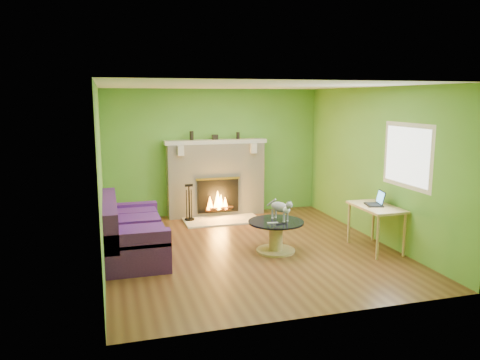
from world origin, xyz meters
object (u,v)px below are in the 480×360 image
object	(u,v)px
sofa	(130,233)
desk	(376,211)
coffee_table	(276,234)
cat	(280,209)

from	to	relation	value
sofa	desk	xyz separation A→B (m)	(3.81, -0.83, 0.28)
coffee_table	cat	size ratio (longest dim) A/B	1.59
coffee_table	cat	world-z (taller)	cat
coffee_table	desk	distance (m)	1.65
sofa	cat	distance (m)	2.37
cat	sofa	bearing A→B (deg)	148.89
desk	cat	xyz separation A→B (m)	(-1.50, 0.39, 0.04)
desk	cat	size ratio (longest dim) A/B	1.75
coffee_table	sofa	bearing A→B (deg)	167.56
desk	sofa	bearing A→B (deg)	167.74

